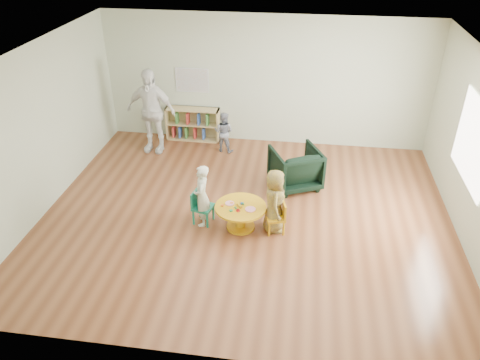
{
  "coord_description": "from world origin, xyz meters",
  "views": [
    {
      "loc": [
        0.85,
        -6.64,
        4.69
      ],
      "look_at": [
        -0.07,
        -0.3,
        0.88
      ],
      "focal_mm": 35.0,
      "sensor_mm": 36.0,
      "label": 1
    }
  ],
  "objects": [
    {
      "name": "room",
      "position": [
        0.01,
        0.0,
        1.89
      ],
      "size": [
        7.1,
        7.0,
        2.8
      ],
      "color": "brown",
      "rests_on": "ground"
    },
    {
      "name": "child_left",
      "position": [
        -0.7,
        -0.34,
        0.54
      ],
      "size": [
        0.3,
        0.42,
        1.09
      ],
      "primitive_type": "imported",
      "rotation": [
        0.0,
        0.0,
        -1.46
      ],
      "color": "silver",
      "rests_on": "ground"
    },
    {
      "name": "kid_chair_left",
      "position": [
        -0.74,
        -0.3,
        0.32
      ],
      "size": [
        0.38,
        0.38,
        0.59
      ],
      "rotation": [
        0.0,
        0.0,
        -1.78
      ],
      "color": "#167B5E",
      "rests_on": "ground"
    },
    {
      "name": "toddler",
      "position": [
        -0.81,
        2.36,
        0.44
      ],
      "size": [
        0.49,
        0.42,
        0.89
      ],
      "primitive_type": "imported",
      "rotation": [
        0.0,
        0.0,
        2.93
      ],
      "color": "#1A2743",
      "rests_on": "ground"
    },
    {
      "name": "kid_chair_right",
      "position": [
        0.57,
        -0.39,
        0.3
      ],
      "size": [
        0.36,
        0.36,
        0.56
      ],
      "rotation": [
        0.0,
        0.0,
        1.82
      ],
      "color": "gold",
      "rests_on": "ground"
    },
    {
      "name": "armchair",
      "position": [
        0.78,
        1.1,
        0.39
      ],
      "size": [
        1.12,
        1.13,
        0.78
      ],
      "primitive_type": "imported",
      "rotation": [
        0.0,
        0.0,
        3.58
      ],
      "color": "black",
      "rests_on": "ground"
    },
    {
      "name": "child_right",
      "position": [
        0.5,
        -0.34,
        0.55
      ],
      "size": [
        0.41,
        0.58,
        1.11
      ],
      "primitive_type": "imported",
      "rotation": [
        0.0,
        0.0,
        1.69
      ],
      "color": "gold",
      "rests_on": "ground"
    },
    {
      "name": "bookshelf",
      "position": [
        -1.61,
        2.86,
        0.37
      ],
      "size": [
        1.2,
        0.3,
        0.75
      ],
      "color": "tan",
      "rests_on": "ground"
    },
    {
      "name": "activity_table",
      "position": [
        -0.05,
        -0.37,
        0.29
      ],
      "size": [
        0.85,
        0.85,
        0.47
      ],
      "rotation": [
        0.0,
        0.0,
        -0.09
      ],
      "color": "gold",
      "rests_on": "ground"
    },
    {
      "name": "adult_caretaker",
      "position": [
        -2.33,
        2.19,
        0.91
      ],
      "size": [
        1.1,
        0.54,
        1.82
      ],
      "primitive_type": "imported",
      "rotation": [
        0.0,
        0.0,
        -0.09
      ],
      "color": "white",
      "rests_on": "ground"
    },
    {
      "name": "alphabet_poster",
      "position": [
        -1.6,
        2.98,
        1.35
      ],
      "size": [
        0.74,
        0.01,
        0.54
      ],
      "color": "silver",
      "rests_on": "ground"
    }
  ]
}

